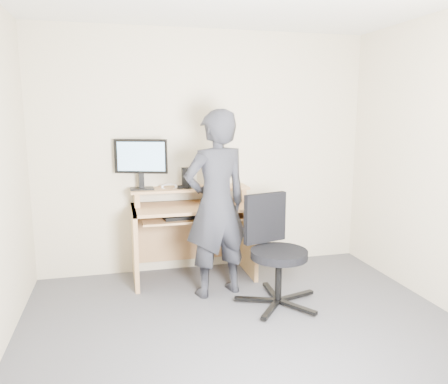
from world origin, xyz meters
name	(u,v)px	position (x,y,z in m)	size (l,w,h in m)	color
ground	(256,347)	(0.00, 0.00, 0.00)	(3.50, 3.50, 0.00)	#59585E
back_wall	(206,153)	(0.00, 1.75, 1.25)	(3.50, 0.02, 2.50)	beige
desk	(192,223)	(-0.20, 1.53, 0.55)	(1.20, 0.60, 0.91)	tan
monitor	(141,160)	(-0.69, 1.59, 1.21)	(0.51, 0.21, 0.50)	black
external_drive	(185,178)	(-0.25, 1.60, 1.01)	(0.07, 0.13, 0.20)	black
travel_mug	(193,178)	(-0.17, 1.58, 1.00)	(0.08, 0.08, 0.19)	#B9B9BE
smartphone	(210,187)	(-0.01, 1.54, 0.92)	(0.07, 0.13, 0.01)	black
charger	(180,187)	(-0.31, 1.54, 0.93)	(0.04, 0.04, 0.04)	black
headphones	(169,187)	(-0.41, 1.63, 0.92)	(0.16, 0.16, 0.02)	silver
keyboard	(187,216)	(-0.28, 1.36, 0.67)	(0.46, 0.18, 0.03)	black
mouse	(223,204)	(0.09, 1.35, 0.77)	(0.10, 0.06, 0.04)	black
office_chair	(274,247)	(0.38, 0.69, 0.51)	(0.75, 0.72, 0.94)	black
person	(216,204)	(-0.06, 1.00, 0.85)	(0.62, 0.41, 1.70)	black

